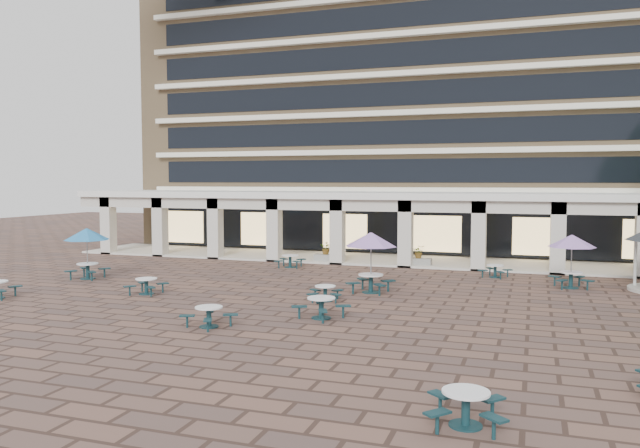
% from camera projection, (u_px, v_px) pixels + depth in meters
% --- Properties ---
extents(ground, '(120.00, 120.00, 0.00)m').
position_uv_depth(ground, '(297.00, 304.00, 26.03)').
color(ground, brown).
rests_on(ground, ground).
extents(apartment_building, '(40.00, 15.50, 25.20)m').
position_uv_depth(apartment_building, '(413.00, 86.00, 49.17)').
color(apartment_building, '#9D7F58').
rests_on(apartment_building, ground).
extents(retail_arcade, '(42.00, 6.60, 4.40)m').
position_uv_depth(retail_arcade, '(380.00, 214.00, 39.78)').
color(retail_arcade, white).
rests_on(retail_arcade, ground).
extents(picnic_table_2, '(1.80, 1.80, 0.76)m').
position_uv_depth(picnic_table_2, '(466.00, 405.00, 13.01)').
color(picnic_table_2, '#13333A').
rests_on(picnic_table_2, ground).
extents(picnic_table_4, '(2.29, 2.29, 2.65)m').
position_uv_depth(picnic_table_4, '(87.00, 236.00, 32.42)').
color(picnic_table_4, '#13333A').
rests_on(picnic_table_4, ground).
extents(picnic_table_5, '(1.94, 1.94, 0.73)m').
position_uv_depth(picnic_table_5, '(209.00, 315.00, 21.84)').
color(picnic_table_5, '#13333A').
rests_on(picnic_table_5, ground).
extents(picnic_table_6, '(2.40, 2.40, 2.77)m').
position_uv_depth(picnic_table_6, '(371.00, 242.00, 28.39)').
color(picnic_table_6, '#13333A').
rests_on(picnic_table_6, ground).
extents(picnic_table_8, '(1.71, 1.71, 0.72)m').
position_uv_depth(picnic_table_8, '(146.00, 285.00, 28.19)').
color(picnic_table_8, '#13333A').
rests_on(picnic_table_8, ground).
extents(picnic_table_9, '(1.71, 1.71, 0.67)m').
position_uv_depth(picnic_table_9, '(325.00, 292.00, 26.55)').
color(picnic_table_9, '#13333A').
rests_on(picnic_table_9, ground).
extents(picnic_table_10, '(2.16, 2.16, 0.79)m').
position_uv_depth(picnic_table_10, '(321.00, 306.00, 23.21)').
color(picnic_table_10, '#13333A').
rests_on(picnic_table_10, ground).
extents(picnic_table_11, '(2.21, 2.21, 2.55)m').
position_uv_depth(picnic_table_11, '(572.00, 243.00, 29.64)').
color(picnic_table_11, '#13333A').
rests_on(picnic_table_11, ground).
extents(picnic_table_12, '(1.81, 1.81, 0.74)m').
position_uv_depth(picnic_table_12, '(290.00, 260.00, 36.83)').
color(picnic_table_12, '#13333A').
rests_on(picnic_table_12, ground).
extents(picnic_table_13, '(1.80, 1.80, 0.67)m').
position_uv_depth(picnic_table_13, '(495.00, 270.00, 33.03)').
color(picnic_table_13, '#13333A').
rests_on(picnic_table_13, ground).
extents(planter_left, '(1.50, 0.84, 1.31)m').
position_uv_depth(planter_left, '(326.00, 254.00, 39.14)').
color(planter_left, '#979791').
rests_on(planter_left, ground).
extents(planter_right, '(1.50, 0.77, 1.27)m').
position_uv_depth(planter_right, '(419.00, 258.00, 37.24)').
color(planter_right, '#979791').
rests_on(planter_right, ground).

